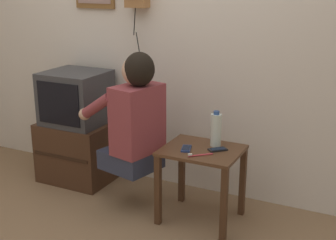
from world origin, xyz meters
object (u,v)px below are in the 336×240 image
Objects in this scene: television at (76,98)px; cell_phone_spare at (218,149)px; person at (134,116)px; water_bottle at (216,130)px; cell_phone_held at (186,148)px; toothbrush at (199,155)px.

television is 1.30m from cell_phone_spare.
water_bottle is at bearing -61.19° from person.
television is at bearing 150.33° from cell_phone_held.
person is at bearing -19.30° from television.
cell_phone_held is 0.24m from water_bottle.
toothbrush is at bearing -84.76° from person.
television is at bearing 175.94° from water_bottle.
television is 3.59× the size of toothbrush.
cell_phone_held is 0.55× the size of water_bottle.
cell_phone_held and cell_phone_spare have the same top height.
television is 1.25m from toothbrush.
cell_phone_held is 1.04× the size of toothbrush.
cell_phone_held is at bearing -134.68° from water_bottle.
water_bottle is at bearing -49.88° from toothbrush.
toothbrush is at bearing -71.36° from cell_phone_spare.
person is 0.55m from toothbrush.
cell_phone_held is at bearing -76.70° from person.
water_bottle is 0.25m from toothbrush.
person reaches higher than television.
person reaches higher than cell_phone_spare.
person reaches higher than cell_phone_held.
toothbrush reaches higher than cell_phone_spare.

